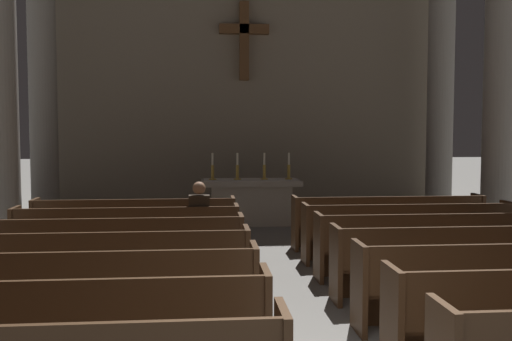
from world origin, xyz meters
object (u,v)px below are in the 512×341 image
Objects in this scene: lone_worshipper at (199,221)px; pew_left_row_6 at (128,236)px; pew_left_row_4 at (105,269)px; pew_right_row_5 at (435,245)px; candlestick_outer_left at (213,171)px; candlestick_inner_right at (264,171)px; candlestick_outer_right at (289,171)px; candlestick_inner_left at (237,171)px; pew_left_row_5 at (118,251)px; column_right_fourth at (441,83)px; column_right_third at (501,71)px; pew_left_row_2 at (61,331)px; altar at (251,201)px; pew_left_row_7 at (135,225)px; pew_left_row_3 at (87,295)px; pew_right_row_6 at (409,232)px; pew_right_row_7 at (388,222)px; pew_right_row_4 at (469,262)px; column_left_fourth at (43,80)px.

pew_left_row_6 is at bearing -178.00° from lone_worshipper.
pew_left_row_4 is 1.00× the size of pew_right_row_5.
candlestick_outer_left is 1.00× the size of candlestick_inner_right.
candlestick_inner_left is at bearing 180.00° from candlestick_outer_right.
pew_left_row_5 is 1.00× the size of pew_right_row_5.
column_right_third is at bearing -90.00° from column_right_fourth.
lone_worshipper reaches higher than pew_left_row_5.
pew_left_row_6 is 7.69m from column_right_third.
altar reaches higher than pew_left_row_2.
pew_left_row_7 is 2.59× the size of lone_worshipper.
candlestick_outer_left reaches higher than pew_left_row_4.
pew_left_row_2 is at bearing -90.00° from pew_left_row_7.
candlestick_outer_left reaches higher than pew_left_row_5.
pew_left_row_3 is 5.48m from pew_right_row_6.
candlestick_inner_right is (2.52, 3.91, 0.72)m from pew_left_row_6.
pew_left_row_4 is at bearing -90.00° from pew_left_row_6.
altar is (2.22, 3.91, 0.06)m from pew_left_row_6.
pew_right_row_5 is (4.44, 1.07, 0.00)m from pew_left_row_4.
pew_right_row_5 is at bearing -112.75° from column_right_fourth.
pew_right_row_7 is 3.23m from candlestick_outer_right.
candlestick_outer_left is (-3.07, 2.84, 0.72)m from pew_right_row_7.
candlestick_inner_left is (-0.30, -0.00, 0.66)m from altar.
pew_left_row_3 is 7.28m from candlestick_outer_left.
altar is (2.22, 8.18, 0.06)m from pew_left_row_2.
pew_right_row_7 is at bearing 17.13° from lone_worshipper.
pew_right_row_4 is 5.76× the size of candlestick_outer_right.
pew_right_row_7 is at bearing -55.87° from candlestick_inner_right.
pew_right_row_6 is 3.35m from lone_worshipper.
lone_worshipper reaches higher than pew_left_row_6.
candlestick_inner_right reaches higher than pew_left_row_3.
column_left_fourth is at bearing 123.40° from pew_left_row_7.
pew_right_row_6 is at bearing -57.15° from candlestick_inner_left.
column_right_fourth reaches higher than pew_right_row_6.
pew_left_row_5 is at bearing -90.00° from pew_left_row_7.
pew_left_row_5 is 5.45m from altar.
pew_right_row_4 is (4.44, -2.14, 0.00)m from pew_left_row_6.
pew_left_row_7 is at bearing 90.00° from pew_left_row_3.
column_right_fourth is at bearing 13.21° from candlestick_outer_right.
pew_left_row_2 is 3.21m from pew_left_row_5.
pew_left_row_4 is 1.00× the size of pew_left_row_6.
candlestick_inner_right reaches higher than altar.
pew_left_row_3 and pew_left_row_6 have the same top height.
pew_left_row_7 is (0.00, 1.07, 0.00)m from pew_left_row_6.
candlestick_inner_right reaches higher than pew_left_row_4.
pew_right_row_5 is (4.44, -1.07, 0.00)m from pew_left_row_6.
pew_right_row_5 is 1.07m from pew_right_row_6.
column_right_fourth is (2.46, 3.74, 2.78)m from pew_right_row_7.
pew_left_row_4 is 5.76× the size of candlestick_inner_right.
pew_left_row_5 is 5.76× the size of candlestick_outer_right.
column_left_fourth is at bearing 126.76° from lone_worshipper.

